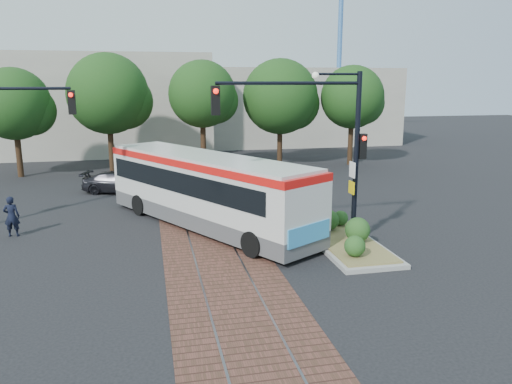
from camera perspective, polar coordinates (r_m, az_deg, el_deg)
ground at (r=18.30m, az=-5.01°, el=-6.24°), size 120.00×120.00×0.00m
trackbed at (r=22.10m, az=-6.35°, el=-2.92°), size 3.60×40.00×0.02m
tree_row at (r=33.79m, az=-6.74°, el=10.76°), size 26.40×5.60×7.67m
warehouses at (r=46.01m, az=-10.44°, el=9.82°), size 40.00×13.00×8.00m
crane at (r=55.23m, az=9.59°, el=17.64°), size 8.00×0.50×18.00m
city_bus at (r=20.38m, az=-5.80°, el=0.55°), size 7.68×10.75×2.97m
traffic_island at (r=18.56m, az=10.32°, el=-5.05°), size 2.20×5.20×1.13m
signal_pole_main at (r=17.53m, az=7.78°, el=6.80°), size 5.49×0.46×6.00m
officer at (r=21.36m, az=-26.15°, el=-2.53°), size 0.58×0.38×1.59m
parked_car at (r=27.75m, az=-15.36°, el=1.08°), size 4.17×2.65×1.13m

